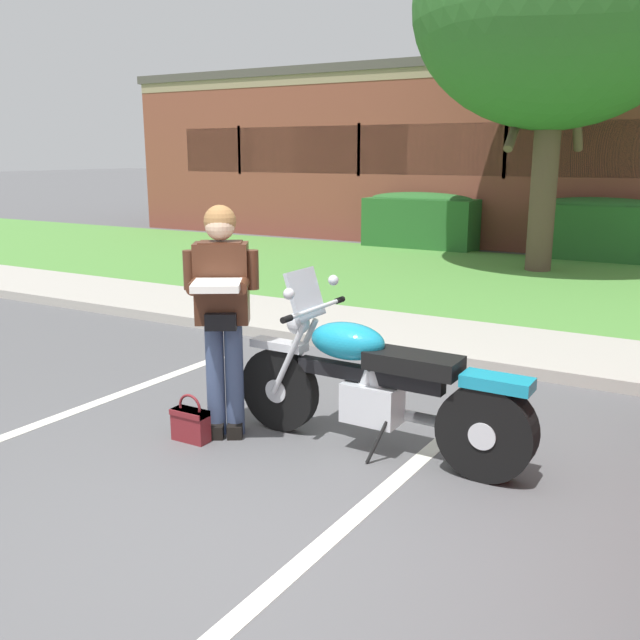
% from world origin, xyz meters
% --- Properties ---
extents(ground_plane, '(140.00, 140.00, 0.00)m').
position_xyz_m(ground_plane, '(0.00, 0.00, 0.00)').
color(ground_plane, '#565659').
extents(curb_strip, '(60.00, 0.20, 0.12)m').
position_xyz_m(curb_strip, '(0.00, 3.31, 0.06)').
color(curb_strip, '#ADA89E').
rests_on(curb_strip, ground).
extents(concrete_walk, '(60.00, 1.50, 0.08)m').
position_xyz_m(concrete_walk, '(0.00, 4.16, 0.04)').
color(concrete_walk, '#ADA89E').
rests_on(concrete_walk, ground).
extents(grass_lawn, '(60.00, 6.14, 0.06)m').
position_xyz_m(grass_lawn, '(0.00, 7.98, 0.03)').
color(grass_lawn, '#518E3D').
rests_on(grass_lawn, ground).
extents(stall_stripe_0, '(0.32, 4.40, 0.01)m').
position_xyz_m(stall_stripe_0, '(-2.32, 0.20, 0.00)').
color(stall_stripe_0, silver).
rests_on(stall_stripe_0, ground).
extents(stall_stripe_1, '(0.32, 4.40, 0.01)m').
position_xyz_m(stall_stripe_1, '(0.46, 0.20, 0.00)').
color(stall_stripe_1, silver).
rests_on(stall_stripe_1, ground).
extents(motorcycle, '(2.24, 0.82, 1.26)m').
position_xyz_m(motorcycle, '(0.24, 1.04, 0.49)').
color(motorcycle, black).
rests_on(motorcycle, ground).
extents(rider_person, '(0.60, 0.67, 1.70)m').
position_xyz_m(rider_person, '(-0.94, 0.76, 1.01)').
color(rider_person, black).
rests_on(rider_person, ground).
extents(handbag, '(0.28, 0.13, 0.36)m').
position_xyz_m(handbag, '(-1.09, 0.54, 0.14)').
color(handbag, maroon).
rests_on(handbag, ground).
extents(shade_tree, '(4.65, 4.65, 6.38)m').
position_xyz_m(shade_tree, '(-0.56, 9.25, 4.38)').
color(shade_tree, brown).
rests_on(shade_tree, ground).
extents(hedge_left, '(2.42, 0.90, 1.24)m').
position_xyz_m(hedge_left, '(-3.53, 11.16, 0.65)').
color(hedge_left, '#286028').
rests_on(hedge_left, ground).
extents(hedge_center_left, '(2.45, 0.90, 1.24)m').
position_xyz_m(hedge_center_left, '(0.14, 11.16, 0.65)').
color(hedge_center_left, '#286028').
rests_on(hedge_center_left, ground).
extents(brick_building, '(20.23, 9.88, 4.08)m').
position_xyz_m(brick_building, '(-1.92, 16.61, 2.04)').
color(brick_building, brown).
rests_on(brick_building, ground).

